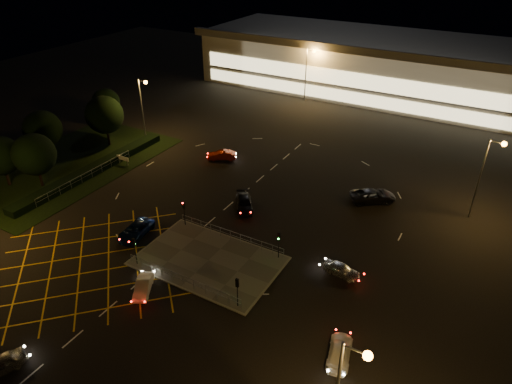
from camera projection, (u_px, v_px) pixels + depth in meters
The scene contains 24 objects.
ground at pixel (204, 245), 49.13m from camera, with size 180.00×180.00×0.00m, color black.
pedestrian_island at pixel (209, 261), 46.74m from camera, with size 14.00×9.00×0.12m, color #4C4944.
grass_verge at pixel (69, 165), 65.57m from camera, with size 18.00×30.00×0.08m, color black.
hedge at pixel (93, 170), 63.20m from camera, with size 2.00×26.00×1.00m, color black.
supermarket at pixel (379, 64), 92.86m from camera, with size 72.00×26.50×10.50m.
streetlight_nw at pixel (143, 102), 69.36m from camera, with size 1.78×0.56×10.03m.
streetlight_ne at pixel (487, 169), 50.35m from camera, with size 1.78×0.56×10.03m.
streetlight_far_left at pixel (308, 68), 85.86m from camera, with size 1.78×0.56×10.03m.
signal_sw at pixel (134, 246), 45.15m from camera, with size 0.28×0.30×3.15m.
signal_se at pixel (237, 287), 40.02m from camera, with size 0.28×0.30×3.15m.
signal_nw at pixel (184, 208), 51.13m from camera, with size 0.28×0.30×3.15m.
signal_ne at pixel (279, 240), 46.00m from camera, with size 0.28×0.30×3.15m.
tree_a at pixel (1, 156), 58.26m from camera, with size 5.04×5.04×6.86m.
tree_b at pixel (43, 129), 64.95m from camera, with size 5.40×5.40×7.35m.
tree_c at pixel (104, 115), 69.08m from camera, with size 5.76×5.76×7.84m.
tree_d at pixel (106, 103), 76.61m from camera, with size 4.68×4.68×6.37m.
tree_e at pixel (34, 154), 57.89m from camera, with size 5.40×5.40×7.35m.
car_queue_white at pixel (143, 286), 42.63m from camera, with size 1.29×3.69×1.21m, color white.
car_left_blue at pixel (136, 230), 50.34m from camera, with size 2.26×4.90×1.36m, color #0C1D4B.
car_far_dkgrey at pixel (244, 203), 55.21m from camera, with size 1.91×4.69×1.36m, color black.
car_right_silver at pixel (341, 270), 44.68m from camera, with size 1.48×3.69×1.26m, color #BABCC2.
car_circ_red at pixel (222, 155), 66.80m from camera, with size 1.44×4.14×1.36m, color #9A210B.
car_east_grey at pixel (373, 196), 56.59m from camera, with size 2.60×5.63×1.56m, color black.
car_approach_white at pixel (340, 351), 36.11m from camera, with size 1.77×4.35×1.26m, color silver.
Camera 1 is at (24.44, -31.50, 29.80)m, focal length 32.00 mm.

